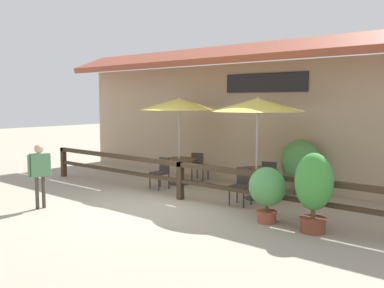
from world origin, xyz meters
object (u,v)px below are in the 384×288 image
object	(u,v)px
chair_near_streetside	(161,171)
chair_middle_wallside	(270,175)
patio_umbrella_middle	(258,105)
dining_table_middle	(256,175)
potted_plant_small_flowering	(267,189)
dining_table_near	(179,164)
potted_plant_broad_leaf	(314,187)
patio_umbrella_near	(179,104)
chair_middle_streetside	(242,184)
chair_near_wallside	(199,165)
pedestrian	(39,167)
potted_plant_corner_fern	(300,162)

from	to	relation	value
chair_near_streetside	chair_middle_wallside	distance (m)	3.05
patio_umbrella_middle	chair_near_streetside	bearing A→B (deg)	-166.75
chair_near_streetside	patio_umbrella_middle	size ratio (longest dim) A/B	0.34
dining_table_middle	potted_plant_small_flowering	bearing A→B (deg)	-52.76
dining_table_near	chair_middle_wallside	size ratio (longest dim) A/B	1.23
patio_umbrella_middle	dining_table_middle	world-z (taller)	patio_umbrella_middle
dining_table_middle	potted_plant_broad_leaf	xyz separation A→B (m)	(2.28, -1.69, 0.26)
patio_umbrella_near	chair_middle_streetside	world-z (taller)	patio_umbrella_near
patio_umbrella_middle	potted_plant_small_flowering	distance (m)	2.71
patio_umbrella_near	chair_near_wallside	xyz separation A→B (m)	(0.09, 0.83, -1.88)
chair_middle_wallside	pedestrian	size ratio (longest dim) A/B	0.59
chair_near_streetside	dining_table_near	bearing A→B (deg)	98.53
patio_umbrella_near	pedestrian	size ratio (longest dim) A/B	1.72
chair_middle_streetside	chair_middle_wallside	world-z (taller)	same
chair_middle_streetside	pedestrian	size ratio (longest dim) A/B	0.59
chair_middle_streetside	chair_middle_wallside	distance (m)	1.52
potted_plant_small_flowering	chair_middle_wallside	bearing A→B (deg)	118.26
patio_umbrella_middle	potted_plant_broad_leaf	world-z (taller)	patio_umbrella_middle
potted_plant_corner_fern	pedestrian	bearing A→B (deg)	-126.78
patio_umbrella_near	chair_middle_wallside	xyz separation A→B (m)	(2.76, 0.58, -1.88)
dining_table_near	chair_near_streetside	world-z (taller)	chair_near_streetside
chair_near_streetside	chair_near_wallside	size ratio (longest dim) A/B	1.00
patio_umbrella_near	dining_table_middle	distance (m)	3.31
patio_umbrella_middle	potted_plant_broad_leaf	bearing A→B (deg)	-36.59
dining_table_middle	chair_middle_wallside	bearing A→B (deg)	92.52
chair_middle_wallside	chair_near_streetside	bearing A→B (deg)	14.41
chair_middle_wallside	chair_middle_streetside	bearing A→B (deg)	80.42
chair_near_wallside	patio_umbrella_middle	xyz separation A→B (m)	(2.69, -1.01, 1.88)
dining_table_near	chair_near_wallside	distance (m)	0.84
potted_plant_broad_leaf	chair_middle_streetside	bearing A→B (deg)	157.18
patio_umbrella_middle	dining_table_middle	distance (m)	1.76
potted_plant_broad_leaf	potted_plant_small_flowering	distance (m)	1.02
chair_middle_wallside	potted_plant_broad_leaf	xyz separation A→B (m)	(2.32, -2.45, 0.37)
dining_table_near	chair_middle_wallside	xyz separation A→B (m)	(2.76, 0.58, -0.11)
dining_table_near	pedestrian	distance (m)	4.28
chair_middle_streetside	potted_plant_corner_fern	bearing A→B (deg)	69.28
patio_umbrella_near	patio_umbrella_middle	xyz separation A→B (m)	(2.79, -0.18, 0.00)
patio_umbrella_near	potted_plant_broad_leaf	xyz separation A→B (m)	(5.07, -1.88, -1.51)
pedestrian	patio_umbrella_near	bearing A→B (deg)	6.21
dining_table_middle	chair_near_wallside	bearing A→B (deg)	159.42
chair_middle_streetside	potted_plant_small_flowering	world-z (taller)	potted_plant_small_flowering
chair_near_streetside	pedestrian	distance (m)	3.48
patio_umbrella_middle	chair_middle_wallside	xyz separation A→B (m)	(-0.03, 0.76, -1.88)
potted_plant_broad_leaf	chair_middle_wallside	bearing A→B (deg)	133.33
potted_plant_corner_fern	potted_plant_broad_leaf	bearing A→B (deg)	-59.97
patio_umbrella_middle	pedestrian	bearing A→B (deg)	-129.35
patio_umbrella_near	potted_plant_small_flowering	distance (m)	4.79
chair_near_wallside	potted_plant_broad_leaf	bearing A→B (deg)	137.70
patio_umbrella_near	chair_near_wallside	bearing A→B (deg)	83.47
potted_plant_broad_leaf	patio_umbrella_middle	bearing A→B (deg)	143.41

